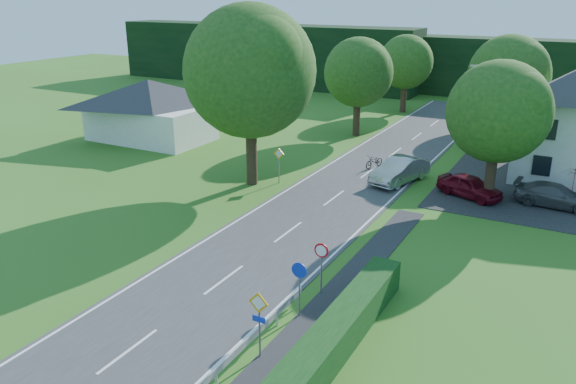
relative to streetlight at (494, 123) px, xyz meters
The scene contains 25 objects.
road 13.59m from the streetlight, 128.88° to the right, with size 7.00×80.00×0.04m, color #373739.
parking_pad 6.65m from the streetlight, 37.30° to the left, with size 14.00×16.00×0.04m, color black.
line_edge_left 15.73m from the streetlight, 138.52° to the right, with size 0.12×80.00×0.01m, color white.
line_edge_right 11.95m from the streetlight, 115.70° to the right, with size 0.12×80.00×0.01m, color white.
line_centre 13.58m from the streetlight, 128.88° to the right, with size 0.12×80.00×0.01m, color white, non-canonical shape.
tree_main 15.35m from the streetlight, 156.89° to the right, with size 9.40×9.40×11.64m, color #194715, non-canonical shape.
tree_left_far 16.45m from the streetlight, 142.56° to the left, with size 7.00×7.00×8.58m, color #194715, non-canonical shape.
tree_right_far 12.05m from the streetlight, 95.06° to the left, with size 7.40×7.40×9.09m, color #194715, non-canonical shape.
tree_left_back 25.34m from the streetlight, 119.73° to the left, with size 6.60×6.60×8.07m, color #194715, non-canonical shape.
tree_right_back 20.12m from the streetlight, 95.89° to the left, with size 6.20×6.20×7.56m, color #194715, non-canonical shape.
tree_right_mid 2.05m from the streetlight, 77.66° to the right, with size 7.00×7.00×8.58m, color #194715, non-canonical shape.
treeline_left 48.22m from the streetlight, 138.42° to the left, with size 44.00×6.00×8.00m, color black.
treeline_right 36.01m from the streetlight, 90.10° to the left, with size 30.00×5.00×7.00m, color black.
bungalow_left 28.12m from the streetlight, behind, with size 11.00×6.50×5.20m.
streetlight is the anchor object (origin of this frame).
sign_priority_right 22.50m from the streetlight, 99.70° to the right, with size 0.78×0.09×2.59m.
sign_roundabout 19.59m from the streetlight, 101.19° to the right, with size 0.64×0.08×2.37m.
sign_speed_limit 17.64m from the streetlight, 102.46° to the right, with size 0.64×0.11×2.37m.
sign_priority_left 13.80m from the streetlight, 158.22° to the right, with size 0.78×0.09×2.44m.
moving_car 6.64m from the streetlight, 168.96° to the right, with size 1.75×5.03×1.66m, color #AEADB2.
motorcycle 9.10m from the streetlight, behind, with size 0.63×1.82×0.96m, color black.
parked_car_red 4.19m from the streetlight, 112.52° to the right, with size 1.66×4.12×1.41m, color maroon.
parked_car_silver_a 8.36m from the streetlight, 64.23° to the left, with size 1.50×4.29×1.41m, color silver.
parked_car_grey 5.64m from the streetlight, 13.81° to the right, with size 1.89×4.65×1.35m, color #4D4D52.
parasol 6.38m from the streetlight, 21.20° to the left, with size 1.87×1.91×1.71m, color #A9140D.
Camera 1 is at (13.13, -6.18, 12.14)m, focal length 35.00 mm.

